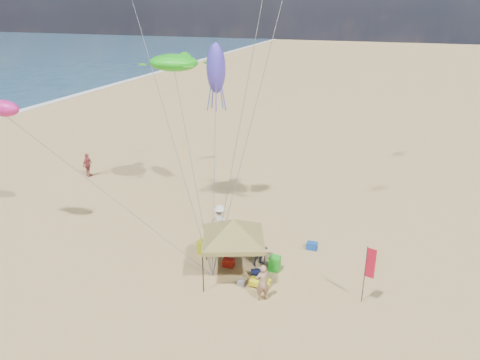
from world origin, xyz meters
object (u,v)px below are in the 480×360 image
Objects in this scene: feather_flag at (369,266)px; cooler_blue at (312,246)px; chair_green at (275,263)px; person_far_a at (88,165)px; canopy_tent at (233,221)px; beach_cart at (260,282)px; chair_yellow at (203,247)px; person_near_c at (220,221)px; cooler_red at (229,263)px; person_near_a at (262,283)px; person_near_b at (261,251)px.

feather_flag reaches higher than cooler_blue.
person_far_a reaches higher than chair_green.
canopy_tent is 3.01m from beach_cart.
chair_yellow is 4.05m from beach_cart.
canopy_tent is 2.75× the size of person_near_c.
person_near_c is at bearing 119.12° from cooler_red.
person_far_a is at bearing 154.63° from chair_green.
chair_yellow is at bearing 174.78° from chair_green.
feather_flag is 1.60× the size of person_near_a.
feather_flag reaches higher than person_near_b.
chair_green is at bearing 155.71° from person_near_c.
person_near_b is (0.97, 1.23, -2.01)m from canopy_tent.
cooler_blue is 4.37m from beach_cart.
beach_cart is 0.51× the size of person_far_a.
cooler_blue is (3.52, 2.96, 0.00)m from cooler_red.
canopy_tent is at bearing -32.44° from chair_yellow.
chair_green is at bearing -64.32° from person_near_b.
chair_green and chair_yellow have the same top height.
cooler_red is 2.24m from chair_green.
canopy_tent is 3.01× the size of person_near_a.
chair_yellow is 0.40× the size of person_far_a.
person_near_c reaches higher than chair_yellow.
person_far_a reaches higher than cooler_blue.
person_near_c is (-1.51, 2.72, 0.74)m from cooler_red.
feather_flag is 22.41m from person_far_a.
chair_yellow is (-5.19, -2.18, 0.16)m from cooler_blue.
chair_green is 0.90m from person_near_b.
person_far_a is at bearing -72.01° from person_near_a.
person_near_c is (-3.43, 3.83, 0.73)m from beach_cart.
beach_cart is at bearing -100.36° from chair_green.
chair_yellow is 4.86m from person_near_a.
cooler_blue is 3.17m from person_near_b.
cooler_blue is at bearing 68.44° from beach_cart.
person_near_b is 3.61m from person_near_c.
person_near_c is 13.62m from person_far_a.
person_near_c is (-1.98, 3.31, -1.86)m from canopy_tent.
person_near_a reaches higher than cooler_red.
person_near_a reaches higher than chair_green.
cooler_blue is 5.09m from person_near_c.
beach_cart is (-0.28, -1.53, -0.15)m from chair_green.
person_far_a is (-14.02, 8.11, 0.69)m from cooler_red.
cooler_blue is 5.15m from person_near_a.
person_near_b reaches higher than beach_cart.
beach_cart is (1.44, -0.52, -2.59)m from canopy_tent.
feather_flag is 4.51m from person_near_a.
cooler_red is (-6.53, 0.80, -1.63)m from feather_flag.
person_far_a is at bearing 149.94° from beach_cart.
chair_yellow is at bearing 92.89° from person_near_c.
canopy_tent is at bearing 177.96° from feather_flag.
canopy_tent reaches higher than chair_yellow.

